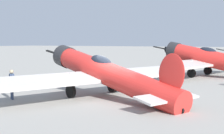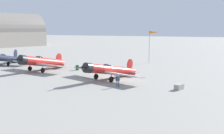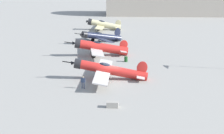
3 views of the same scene
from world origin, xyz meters
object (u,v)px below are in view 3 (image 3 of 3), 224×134
(airplane_far_line, at_px, (100,37))
(fuel_drum, at_px, (126,59))
(airplane_mid_apron, at_px, (99,47))
(ground_crew_mechanic, at_px, (83,81))
(airplane_foreground, at_px, (108,70))
(equipment_crate, at_px, (112,105))
(airplane_outer_stand, at_px, (103,25))

(airplane_far_line, relative_size, fuel_drum, 12.69)
(airplane_mid_apron, xyz_separation_m, ground_crew_mechanic, (-17.39, 6.70, -0.58))
(airplane_foreground, bearing_deg, fuel_drum, -102.81)
(airplane_foreground, xyz_separation_m, equipment_crate, (-10.50, 2.49, -1.04))
(ground_crew_mechanic, height_order, fuel_drum, ground_crew_mechanic)
(airplane_outer_stand, bearing_deg, airplane_mid_apron, 94.56)
(airplane_mid_apron, xyz_separation_m, airplane_far_line, (11.95, -3.30, -0.28))
(airplane_mid_apron, relative_size, airplane_far_line, 1.05)
(airplane_outer_stand, bearing_deg, equipment_crate, 96.93)
(airplane_mid_apron, distance_m, ground_crew_mechanic, 18.64)
(equipment_crate, bearing_deg, fuel_drum, -22.74)
(airplane_outer_stand, relative_size, fuel_drum, 13.63)
(airplane_outer_stand, relative_size, equipment_crate, 8.16)
(airplane_far_line, distance_m, airplane_outer_stand, 17.22)
(airplane_mid_apron, distance_m, equipment_crate, 25.37)
(ground_crew_mechanic, distance_m, fuel_drum, 15.49)
(ground_crew_mechanic, bearing_deg, fuel_drum, 173.56)
(airplane_mid_apron, distance_m, airplane_far_line, 12.40)
(equipment_crate, xyz_separation_m, fuel_drum, (19.37, -8.12, 0.11))
(airplane_outer_stand, bearing_deg, fuel_drum, 102.29)
(airplane_foreground, distance_m, fuel_drum, 10.55)
(airplane_mid_apron, xyz_separation_m, fuel_drum, (-5.48, -3.19, -1.13))
(airplane_mid_apron, bearing_deg, airplane_outer_stand, -95.79)
(fuel_drum, bearing_deg, airplane_foreground, 147.59)
(airplane_foreground, relative_size, equipment_crate, 8.38)
(fuel_drum, bearing_deg, ground_crew_mechanic, 140.29)
(airplane_outer_stand, distance_m, equipment_crate, 54.90)
(airplane_mid_apron, relative_size, equipment_crate, 7.98)
(fuel_drum, bearing_deg, airplane_far_line, -0.36)
(ground_crew_mechanic, bearing_deg, airplane_far_line, -165.55)
(airplane_mid_apron, height_order, fuel_drum, airplane_mid_apron)
(airplane_outer_stand, xyz_separation_m, ground_crew_mechanic, (-45.80, 15.04, -0.35))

